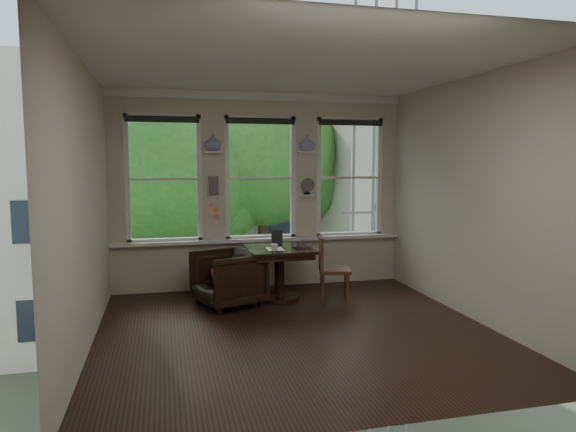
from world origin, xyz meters
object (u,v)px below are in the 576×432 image
object	(u,v)px
table	(280,274)
laptop	(301,248)
side_chair_right	(335,269)
armchair_left	(228,278)
mug	(274,247)

from	to	relation	value
table	laptop	xyz separation A→B (m)	(0.28, -0.13, 0.39)
table	side_chair_right	xyz separation A→B (m)	(0.73, -0.28, 0.09)
table	armchair_left	bearing A→B (deg)	-171.01
armchair_left	laptop	distance (m)	1.10
side_chair_right	mug	bearing A→B (deg)	100.93
armchair_left	laptop	xyz separation A→B (m)	(1.03, -0.02, 0.38)
side_chair_right	armchair_left	bearing A→B (deg)	97.29
table	mug	world-z (taller)	mug
laptop	table	bearing A→B (deg)	167.76
side_chair_right	laptop	bearing A→B (deg)	85.19
table	laptop	size ratio (longest dim) A/B	3.05
table	laptop	bearing A→B (deg)	-24.99
armchair_left	mug	distance (m)	0.75
armchair_left	mug	bearing A→B (deg)	58.00
mug	table	bearing A→B (deg)	61.32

